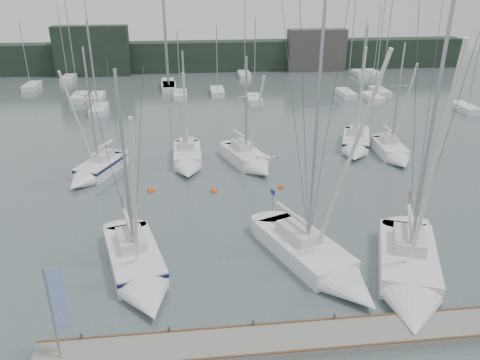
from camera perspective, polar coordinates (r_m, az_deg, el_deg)
The scene contains 19 objects.
ground at distance 27.15m, azimuth 4.67°, elevation -11.94°, with size 160.00×160.00×0.00m, color #4E5F5D.
dock at distance 23.25m, azimuth 7.11°, elevation -18.69°, with size 24.00×2.00×0.40m, color slate.
far_treeline at distance 84.72m, azimuth -3.37°, elevation 14.85°, with size 90.00×4.00×5.00m, color black.
far_building_left at distance 83.81m, azimuth -17.57°, elevation 14.76°, with size 12.00×3.00×8.00m, color black.
far_building_right at distance 85.51m, azimuth 9.28°, elevation 15.35°, with size 10.00×3.00×7.00m, color #423F3C.
mast_forest at distance 68.94m, azimuth -1.63°, elevation 11.06°, with size 59.21×28.25×14.63m.
sailboat_near_left at distance 27.19m, azimuth -12.18°, elevation -10.96°, with size 4.93×9.22×12.57m.
sailboat_near_center at distance 27.59m, azimuth 10.32°, elevation -10.29°, with size 6.41×10.12×15.91m.
sailboat_near_right at distance 27.57m, azimuth 19.97°, elevation -11.38°, with size 6.47×10.22×16.66m.
sailboat_mid_a at distance 41.17m, azimuth -17.46°, elevation 0.96°, with size 4.85×7.21×11.39m.
sailboat_mid_b at distance 41.85m, azimuth -6.40°, elevation 2.31°, with size 2.43×7.39×10.73m.
sailboat_mid_c at distance 41.47m, azimuth 1.30°, elevation 2.29°, with size 4.57×7.34×10.33m.
sailboat_mid_d at distance 46.74m, azimuth 13.89°, elevation 4.14°, with size 5.04×8.12×12.34m.
sailboat_mid_e at distance 45.68m, azimuth 18.23°, elevation 3.07°, with size 2.69×6.83×11.09m.
buoy_a at distance 37.12m, azimuth -3.19°, elevation -1.40°, with size 0.58×0.58×0.58m, color #D44F12.
buoy_b at distance 37.82m, azimuth 5.05°, elevation -0.96°, with size 0.52×0.52×0.52m, color #D44F12.
buoy_c at distance 37.77m, azimuth -10.79°, elevation -1.35°, with size 0.60×0.60×0.60m, color #D44F12.
dock_banner at distance 21.65m, azimuth -21.51°, elevation -14.01°, with size 0.68×0.29×4.67m.
seagull at distance 23.97m, azimuth 3.34°, elevation 2.78°, with size 1.05×0.48×0.21m.
Camera 1 is at (-4.62, -21.52, 15.89)m, focal length 35.00 mm.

